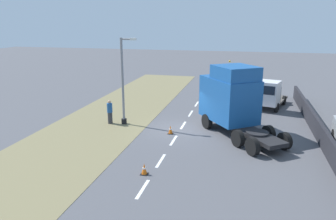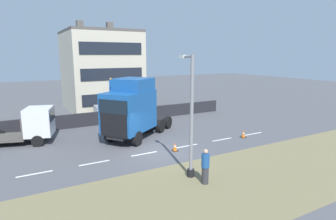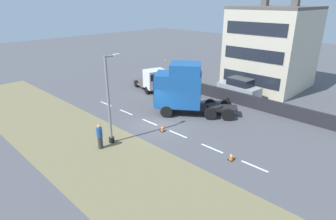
{
  "view_description": "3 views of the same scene",
  "coord_description": "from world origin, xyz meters",
  "px_view_note": "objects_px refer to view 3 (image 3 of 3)",
  "views": [
    {
      "loc": [
        4.28,
        -21.46,
        7.47
      ],
      "look_at": [
        -0.47,
        -1.89,
        1.88
      ],
      "focal_mm": 35.0,
      "sensor_mm": 36.0,
      "label": 1
    },
    {
      "loc": [
        -15.71,
        7.88,
        6.23
      ],
      "look_at": [
        -0.24,
        -0.72,
        2.76
      ],
      "focal_mm": 30.0,
      "sensor_mm": 36.0,
      "label": 2
    },
    {
      "loc": [
        -14.35,
        -15.21,
        9.57
      ],
      "look_at": [
        0.23,
        -1.02,
        1.56
      ],
      "focal_mm": 30.0,
      "sensor_mm": 36.0,
      "label": 3
    }
  ],
  "objects_px": {
    "flatbed_truck": "(153,80)",
    "parked_car": "(239,88)",
    "traffic_cone_lead": "(231,156)",
    "traffic_cone_trailing": "(162,128)",
    "lamp_post": "(110,106)",
    "lorry_cab": "(182,89)",
    "pedestrian": "(100,137)"
  },
  "relations": [
    {
      "from": "lamp_post",
      "to": "traffic_cone_trailing",
      "type": "height_order",
      "value": "lamp_post"
    },
    {
      "from": "pedestrian",
      "to": "traffic_cone_lead",
      "type": "relative_size",
      "value": 3.07
    },
    {
      "from": "lorry_cab",
      "to": "pedestrian",
      "type": "height_order",
      "value": "lorry_cab"
    },
    {
      "from": "traffic_cone_lead",
      "to": "traffic_cone_trailing",
      "type": "distance_m",
      "value": 6.16
    },
    {
      "from": "pedestrian",
      "to": "flatbed_truck",
      "type": "bearing_deg",
      "value": 31.0
    },
    {
      "from": "parked_car",
      "to": "traffic_cone_lead",
      "type": "distance_m",
      "value": 12.77
    },
    {
      "from": "lorry_cab",
      "to": "traffic_cone_lead",
      "type": "xyz_separation_m",
      "value": [
        -3.77,
        -7.63,
        -2.01
      ]
    },
    {
      "from": "flatbed_truck",
      "to": "traffic_cone_trailing",
      "type": "height_order",
      "value": "flatbed_truck"
    },
    {
      "from": "lamp_post",
      "to": "pedestrian",
      "type": "relative_size",
      "value": 3.51
    },
    {
      "from": "lamp_post",
      "to": "lorry_cab",
      "type": "bearing_deg",
      "value": 1.29
    },
    {
      "from": "pedestrian",
      "to": "traffic_cone_lead",
      "type": "height_order",
      "value": "pedestrian"
    },
    {
      "from": "flatbed_truck",
      "to": "lamp_post",
      "type": "height_order",
      "value": "lamp_post"
    },
    {
      "from": "parked_car",
      "to": "lorry_cab",
      "type": "bearing_deg",
      "value": 173.43
    },
    {
      "from": "flatbed_truck",
      "to": "traffic_cone_trailing",
      "type": "relative_size",
      "value": 9.34
    },
    {
      "from": "lamp_post",
      "to": "pedestrian",
      "type": "bearing_deg",
      "value": -171.79
    },
    {
      "from": "traffic_cone_lead",
      "to": "traffic_cone_trailing",
      "type": "bearing_deg",
      "value": 90.96
    },
    {
      "from": "flatbed_truck",
      "to": "lamp_post",
      "type": "distance_m",
      "value": 12.34
    },
    {
      "from": "flatbed_truck",
      "to": "traffic_cone_lead",
      "type": "relative_size",
      "value": 9.34
    },
    {
      "from": "flatbed_truck",
      "to": "pedestrian",
      "type": "xyz_separation_m",
      "value": [
        -11.37,
        -6.83,
        -0.47
      ]
    },
    {
      "from": "traffic_cone_trailing",
      "to": "lorry_cab",
      "type": "bearing_deg",
      "value": 20.84
    },
    {
      "from": "parked_car",
      "to": "flatbed_truck",
      "type": "bearing_deg",
      "value": 125.19
    },
    {
      "from": "lorry_cab",
      "to": "lamp_post",
      "type": "distance_m",
      "value": 7.66
    },
    {
      "from": "traffic_cone_trailing",
      "to": "flatbed_truck",
      "type": "bearing_deg",
      "value": 50.78
    },
    {
      "from": "lorry_cab",
      "to": "traffic_cone_trailing",
      "type": "distance_m",
      "value": 4.61
    },
    {
      "from": "flatbed_truck",
      "to": "traffic_cone_trailing",
      "type": "bearing_deg",
      "value": 67.57
    },
    {
      "from": "lamp_post",
      "to": "traffic_cone_trailing",
      "type": "bearing_deg",
      "value": -19.06
    },
    {
      "from": "lorry_cab",
      "to": "flatbed_truck",
      "type": "height_order",
      "value": "lorry_cab"
    },
    {
      "from": "parked_car",
      "to": "traffic_cone_lead",
      "type": "relative_size",
      "value": 7.75
    },
    {
      "from": "flatbed_truck",
      "to": "parked_car",
      "type": "xyz_separation_m",
      "value": [
        4.73,
        -7.93,
        -0.32
      ]
    },
    {
      "from": "lorry_cab",
      "to": "lamp_post",
      "type": "relative_size",
      "value": 1.12
    },
    {
      "from": "lorry_cab",
      "to": "flatbed_truck",
      "type": "relative_size",
      "value": 1.29
    },
    {
      "from": "flatbed_truck",
      "to": "lamp_post",
      "type": "relative_size",
      "value": 0.87
    }
  ]
}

